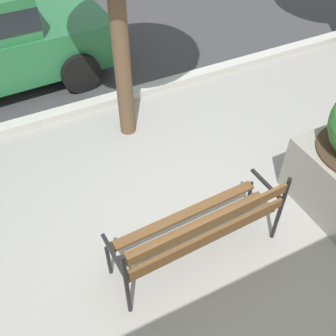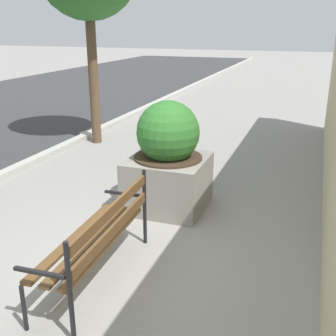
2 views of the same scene
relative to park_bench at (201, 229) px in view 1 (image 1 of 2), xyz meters
The scene contains 3 objects.
ground_plane 0.60m from the park_bench, 44.00° to the left, with size 80.00×80.00×0.00m, color gray.
curb_stone 3.12m from the park_bench, 86.51° to the left, with size 60.00×0.20×0.12m, color #B2AFA8.
park_bench is the anchor object (origin of this frame).
Camera 1 is at (-1.51, -2.10, 3.70)m, focal length 42.35 mm.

